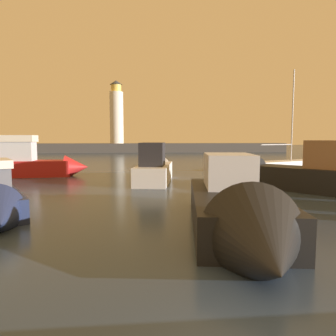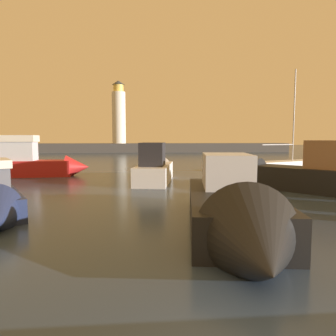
# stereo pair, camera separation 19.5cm
# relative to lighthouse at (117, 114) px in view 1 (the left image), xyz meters

# --- Properties ---
(ground_plane) EXTENTS (220.00, 220.00, 0.00)m
(ground_plane) POSITION_rel_lighthouse_xyz_m (6.42, -33.09, -8.42)
(ground_plane) COLOR #2D3D51
(breakwater) EXTENTS (62.98, 4.45, 1.99)m
(breakwater) POSITION_rel_lighthouse_xyz_m (6.42, 0.00, -7.43)
(breakwater) COLOR #423F3D
(breakwater) RESTS_ON ground_plane
(lighthouse) EXTENTS (2.93, 2.93, 13.58)m
(lighthouse) POSITION_rel_lighthouse_xyz_m (0.00, 0.00, 0.00)
(lighthouse) COLOR silver
(lighthouse) RESTS_ON breakwater
(motorboat_0) EXTENTS (7.13, 7.80, 3.21)m
(motorboat_0) POSITION_rel_lighthouse_xyz_m (13.84, -51.51, -7.51)
(motorboat_0) COLOR black
(motorboat_0) RESTS_ON ground_plane
(motorboat_1) EXTENTS (4.01, 9.27, 3.11)m
(motorboat_1) POSITION_rel_lighthouse_xyz_m (7.61, -60.11, -7.66)
(motorboat_1) COLOR black
(motorboat_1) RESTS_ON ground_plane
(motorboat_3) EXTENTS (3.34, 7.80, 3.10)m
(motorboat_3) POSITION_rel_lighthouse_xyz_m (5.84, -46.72, -7.56)
(motorboat_3) COLOR white
(motorboat_3) RESTS_ON ground_plane
(motorboat_4) EXTENTS (7.88, 2.31, 3.56)m
(motorboat_4) POSITION_rel_lighthouse_xyz_m (-3.58, -43.24, -7.31)
(motorboat_4) COLOR #B21E1E
(motorboat_4) RESTS_ON ground_plane
(sailboat_moored) EXTENTS (7.30, 4.48, 9.47)m
(sailboat_moored) POSITION_rel_lighthouse_xyz_m (18.50, -40.99, -7.90)
(sailboat_moored) COLOR white
(sailboat_moored) RESTS_ON ground_plane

